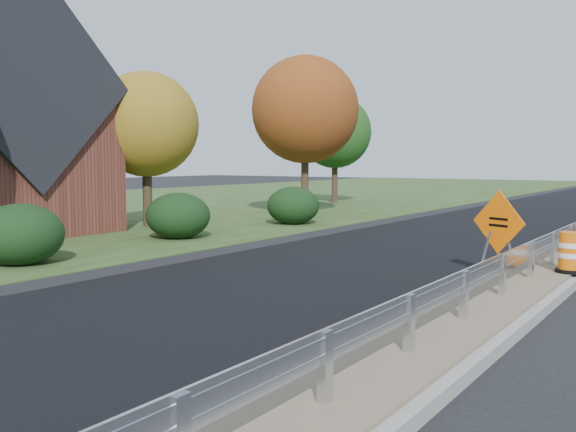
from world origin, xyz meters
The scene contains 11 objects.
ground centered at (0.00, 0.00, 0.00)m, with size 140.00×140.00×0.00m, color black.
grass_verge_near centered at (-24.00, 10.00, 0.01)m, with size 30.00×120.00×0.03m, color #2D3E1A.
milled_overlay centered at (-4.40, 10.00, 0.01)m, with size 7.20×120.00×0.01m, color black.
hedge_south centered at (-11.00, -6.00, 0.76)m, with size 2.09×2.09×1.52m, color black.
hedge_mid centered at (-11.50, 0.00, 0.76)m, with size 2.09×2.09×1.52m, color black.
hedge_north centered at (-11.00, 6.00, 0.76)m, with size 2.09×2.09×1.52m, color black.
tree_near_yellow centered at (-15.00, 2.00, 3.89)m, with size 3.96×3.96×5.88m.
tree_near_red centered at (-13.00, 10.00, 4.86)m, with size 4.95×4.95×7.35m.
tree_near_back centered at (-16.00, 18.00, 4.21)m, with size 4.29×4.29×6.37m.
caution_sign centered at (-0.90, -1.12, 0.48)m, with size 1.28×0.58×1.90m.
barrel_median_near centered at (0.55, -1.02, 0.63)m, with size 0.58×0.58×0.84m.
Camera 1 is at (3.06, -15.17, 2.55)m, focal length 40.00 mm.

